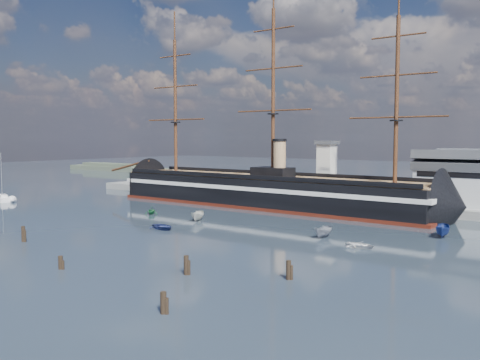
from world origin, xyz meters
The scene contains 17 objects.
ground centered at (0.00, 40.00, 0.00)m, with size 600.00×600.00×0.00m, color #212D34.
quay centered at (10.00, 76.00, 0.00)m, with size 180.00×18.00×2.00m, color slate.
quay_tower centered at (3.00, 73.00, 9.75)m, with size 5.00×5.00×15.00m.
shoreline centered at (-139.23, 135.00, 1.45)m, with size 120.00×10.00×4.00m.
warship centered at (-9.16, 60.00, 4.04)m, with size 113.03×17.97×53.94m.
sailboat centered at (-72.70, 25.26, 0.87)m, with size 8.80×5.53×13.59m.
motorboat_a centered at (-5.71, 31.60, 0.00)m, with size 6.43×2.36×2.57m, color beige.
motorboat_b centered at (-4.13, 19.65, 0.00)m, with size 3.44×1.37×1.60m, color navy.
motorboat_c centered at (24.93, 30.57, 0.00)m, with size 6.30×2.31×2.52m, color gray.
motorboat_d centered at (-20.97, 32.59, 0.00)m, with size 5.46×2.37×2.00m, color #1B6533.
motorboat_e centered at (33.95, 26.28, 0.00)m, with size 3.02×1.21×1.41m, color white.
motorboat_f centered at (41.77, 43.91, 0.00)m, with size 7.09×2.60×2.84m, color navy.
piling_near_left centered at (-14.29, -3.57, 0.00)m, with size 0.64×0.64×3.40m, color black.
piling_near_mid centered at (7.42, -11.09, 0.00)m, with size 0.64×0.64×2.54m, color black.
piling_near_right centered at (23.01, -2.98, 0.00)m, with size 0.64×0.64×3.24m, color black.
piling_far_right centered at (34.85, 3.04, 0.00)m, with size 0.64×0.64×3.14m, color black.
piling_extra centered at (31.70, -15.73, 0.00)m, with size 0.64×0.64×2.97m, color black.
Camera 1 is at (69.71, -53.14, 17.77)m, focal length 40.00 mm.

